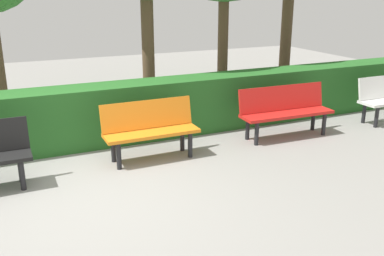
{
  "coord_description": "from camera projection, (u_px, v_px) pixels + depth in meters",
  "views": [
    {
      "loc": [
        0.79,
        4.94,
        2.44
      ],
      "look_at": [
        -1.61,
        -0.34,
        0.55
      ],
      "focal_mm": 40.27,
      "sensor_mm": 36.0,
      "label": 1
    }
  ],
  "objects": [
    {
      "name": "hedge_row",
      "position": [
        130.0,
        112.0,
        7.15
      ],
      "size": [
        18.09,
        0.63,
        0.96
      ],
      "primitive_type": "cube",
      "color": "#266023",
      "rests_on": "ground_plane"
    },
    {
      "name": "ground_plane",
      "position": [
        85.0,
        194.0,
        5.34
      ],
      "size": [
        22.09,
        22.09,
        0.0
      ],
      "primitive_type": "plane",
      "color": "gray"
    },
    {
      "name": "bench_orange",
      "position": [
        150.0,
        127.0,
        6.35
      ],
      "size": [
        1.4,
        0.47,
        0.86
      ],
      "rotation": [
        0.0,
        0.0,
        0.0
      ],
      "color": "orange",
      "rests_on": "ground_plane"
    },
    {
      "name": "bench_red",
      "position": [
        285.0,
        109.0,
        7.31
      ],
      "size": [
        1.66,
        0.52,
        0.86
      ],
      "rotation": [
        0.0,
        0.0,
        -0.04
      ],
      "color": "red",
      "rests_on": "ground_plane"
    }
  ]
}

